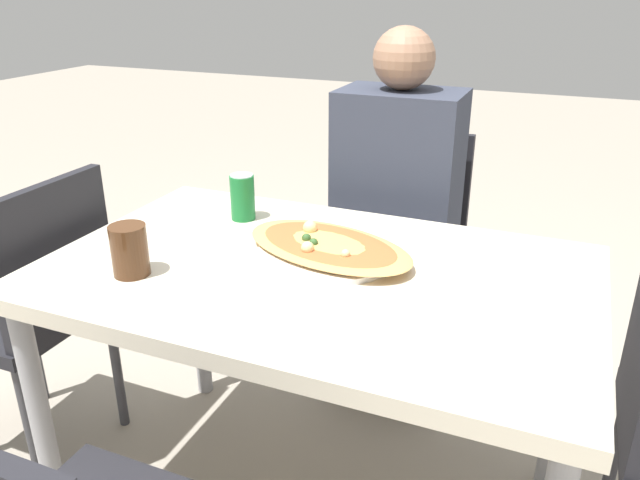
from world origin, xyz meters
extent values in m
cube|color=beige|center=(0.00, 0.00, 0.70)|extent=(1.24, 0.78, 0.04)
cylinder|color=#99999E|center=(-0.56, -0.34, 0.34)|extent=(0.05, 0.05, 0.68)
cylinder|color=#99999E|center=(-0.56, 0.34, 0.34)|extent=(0.05, 0.05, 0.68)
cylinder|color=#99999E|center=(0.56, 0.34, 0.34)|extent=(0.05, 0.05, 0.68)
cube|color=black|center=(0.01, 0.65, 0.46)|extent=(0.40, 0.40, 0.04)
cube|color=black|center=(0.01, 0.84, 0.67)|extent=(0.38, 0.03, 0.39)
cylinder|color=#38383D|center=(0.18, 0.48, 0.22)|extent=(0.03, 0.03, 0.44)
cylinder|color=#38383D|center=(-0.16, 0.48, 0.22)|extent=(0.03, 0.03, 0.44)
cylinder|color=#38383D|center=(0.18, 0.82, 0.22)|extent=(0.03, 0.03, 0.44)
cylinder|color=#38383D|center=(-0.16, 0.82, 0.22)|extent=(0.03, 0.03, 0.44)
cube|color=black|center=(-0.88, -0.09, 0.46)|extent=(0.40, 0.40, 0.04)
cube|color=black|center=(-0.69, -0.09, 0.67)|extent=(0.03, 0.38, 0.39)
cylinder|color=#38383D|center=(-1.05, 0.08, 0.22)|extent=(0.03, 0.03, 0.44)
cylinder|color=#38383D|center=(-0.71, -0.26, 0.22)|extent=(0.03, 0.03, 0.44)
cylinder|color=#38383D|center=(-0.71, 0.08, 0.22)|extent=(0.03, 0.03, 0.44)
cylinder|color=#38383D|center=(0.71, 0.22, 0.22)|extent=(0.03, 0.03, 0.44)
cylinder|color=#2D2D38|center=(0.10, 0.52, 0.24)|extent=(0.10, 0.10, 0.48)
cylinder|color=#2D2D38|center=(-0.07, 0.52, 0.24)|extent=(0.10, 0.10, 0.48)
cube|color=#333847|center=(0.01, 0.62, 0.75)|extent=(0.37, 0.24, 0.55)
sphere|color=#997056|center=(0.01, 0.62, 1.12)|extent=(0.18, 0.18, 0.18)
cylinder|color=white|center=(0.00, 0.08, 0.73)|extent=(0.34, 0.34, 0.01)
ellipsoid|color=tan|center=(0.00, 0.08, 0.75)|extent=(0.49, 0.36, 0.02)
ellipsoid|color=#D16033|center=(0.00, 0.08, 0.75)|extent=(0.40, 0.30, 0.01)
sphere|color=beige|center=(0.06, 0.02, 0.76)|extent=(0.02, 0.02, 0.02)
sphere|color=beige|center=(-0.07, 0.13, 0.76)|extent=(0.03, 0.03, 0.03)
sphere|color=#335928|center=(-0.05, 0.07, 0.76)|extent=(0.02, 0.02, 0.02)
sphere|color=beige|center=(-0.03, 0.03, 0.76)|extent=(0.02, 0.02, 0.02)
sphere|color=#335928|center=(-0.03, 0.06, 0.76)|extent=(0.02, 0.02, 0.02)
sphere|color=beige|center=(-0.03, 0.02, 0.76)|extent=(0.03, 0.03, 0.03)
cylinder|color=#197233|center=(-0.30, 0.21, 0.79)|extent=(0.07, 0.07, 0.12)
cylinder|color=silver|center=(-0.30, 0.21, 0.85)|extent=(0.06, 0.06, 0.00)
cylinder|color=#4C2D19|center=(-0.36, -0.19, 0.78)|extent=(0.08, 0.08, 0.12)
camera|label=1|loc=(0.50, -1.18, 1.34)|focal=35.00mm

